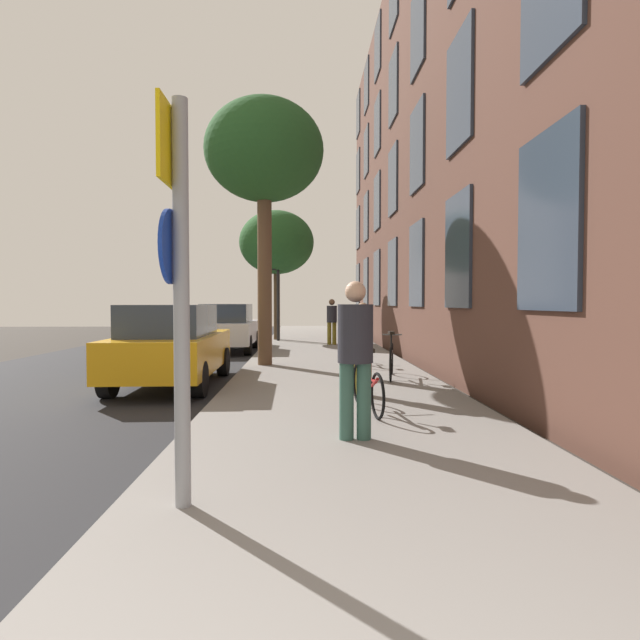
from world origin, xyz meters
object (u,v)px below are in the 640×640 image
tree_near (264,154)px  tree_far (277,243)px  bicycle_0 (367,386)px  car_1 (228,327)px  pedestrian_0 (355,349)px  car_0 (172,344)px  sign_post (178,270)px  pedestrian_1 (362,342)px  traffic_light (276,278)px  bicycle_2 (359,350)px  bicycle_1 (391,359)px  pedestrian_2 (332,319)px

tree_near → tree_far: bearing=91.0°
bicycle_0 → car_1: car_1 is taller
tree_near → pedestrian_0: size_ratio=3.67×
tree_near → car_0: size_ratio=1.55×
sign_post → pedestrian_0: sign_post is taller
pedestrian_1 → traffic_light: bearing=99.6°
tree_far → bicycle_2: (2.52, -8.86, -3.71)m
bicycle_1 → tree_far: bearing=104.7°
pedestrian_2 → bicycle_2: bearing=-86.8°
bicycle_1 → pedestrian_1: pedestrian_1 is taller
bicycle_2 → traffic_light: bearing=107.1°
pedestrian_0 → pedestrian_2: (0.48, 13.17, -0.06)m
traffic_light → bicycle_1: bearing=-74.4°
traffic_light → pedestrian_0: size_ratio=2.09×
bicycle_2 → pedestrian_2: 6.15m
pedestrian_2 → pedestrian_1: bearing=-90.4°
traffic_light → bicycle_1: (2.95, -10.56, -2.18)m
tree_near → pedestrian_0: 8.38m
tree_near → pedestrian_2: tree_near is taller
bicycle_2 → pedestrian_1: size_ratio=1.03×
pedestrian_0 → car_0: bearing=125.3°
bicycle_2 → pedestrian_2: (-0.34, 6.11, 0.61)m
bicycle_1 → bicycle_2: size_ratio=1.09×
traffic_light → car_0: 11.02m
tree_near → bicycle_0: bearing=-71.4°
pedestrian_1 → bicycle_0: bearing=-93.3°
tree_far → bicycle_2: size_ratio=3.38×
sign_post → bicycle_0: bearing=61.0°
pedestrian_1 → tree_near: bearing=114.2°
tree_far → bicycle_1: bearing=-75.3°
tree_far → car_1: bearing=-108.8°
sign_post → pedestrian_1: bearing=67.2°
bicycle_2 → pedestrian_0: size_ratio=0.90×
traffic_light → car_1: 4.28m
traffic_light → bicycle_1: 11.18m
tree_near → bicycle_1: (2.78, -2.36, -4.86)m
car_1 → car_0: bearing=-90.4°
traffic_light → pedestrian_2: traffic_light is taller
car_0 → tree_far: bearing=82.6°
bicycle_2 → pedestrian_1: bearing=-95.5°
bicycle_0 → pedestrian_2: (0.15, 11.67, 0.61)m
traffic_light → pedestrian_1: (2.11, -12.53, -1.67)m
bicycle_0 → pedestrian_2: 11.69m
traffic_light → tree_near: tree_near is taller
sign_post → traffic_light: bearing=90.6°
sign_post → car_0: (-1.66, 6.36, -1.07)m
pedestrian_0 → car_0: size_ratio=0.42×
car_1 → bicycle_1: bearing=-57.9°
bicycle_0 → pedestrian_0: bearing=-102.3°
car_0 → car_1: same height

